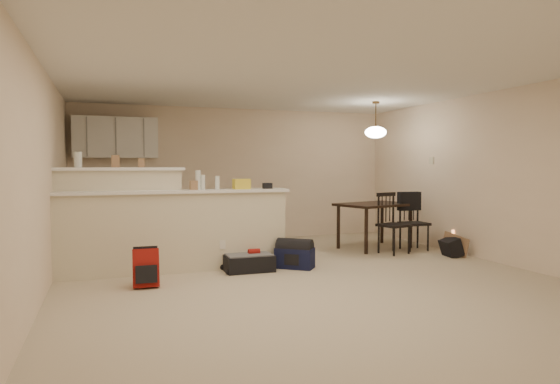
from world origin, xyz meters
name	(u,v)px	position (x,y,z in m)	size (l,w,h in m)	color
room	(306,179)	(0.00, 0.00, 1.25)	(7.00, 7.02, 2.50)	#C2B295
breakfast_bar	(155,226)	(-1.76, 0.98, 0.61)	(3.08, 0.58, 1.39)	beige
upper_cabinets	(116,138)	(-2.20, 3.32, 1.90)	(1.40, 0.34, 0.70)	white
kitchen_counter	(129,221)	(-2.00, 3.19, 0.45)	(1.80, 0.60, 0.90)	white
thermostat	(431,161)	(2.98, 1.55, 1.50)	(0.02, 0.12, 0.12)	beige
jar	(78,160)	(-2.70, 1.12, 1.49)	(0.10, 0.10, 0.20)	silver
cereal_box	(116,161)	(-2.24, 1.12, 1.47)	(0.10, 0.07, 0.16)	#97704E
small_box	(141,163)	(-1.92, 1.12, 1.45)	(0.08, 0.06, 0.12)	#97704E
bottle_a	(198,180)	(-1.20, 0.90, 1.22)	(0.07, 0.07, 0.26)	silver
bottle_b	(217,183)	(-0.94, 0.90, 1.18)	(0.06, 0.06, 0.18)	silver
bag_lump	(241,184)	(-0.60, 0.90, 1.16)	(0.22, 0.18, 0.14)	#97704E
pouch	(267,186)	(-0.22, 0.90, 1.13)	(0.12, 0.10, 0.08)	#97704E
extra_item_x	(194,185)	(-1.26, 0.90, 1.15)	(0.10, 0.10, 0.12)	#97704E
extra_item_y	(203,182)	(-1.13, 0.90, 1.19)	(0.06, 0.06, 0.20)	silver
dining_table	(375,209)	(1.97, 1.71, 0.68)	(1.42, 1.14, 0.77)	black
pendant_lamp	(376,132)	(1.97, 1.71, 1.99)	(0.36, 0.36, 0.62)	brown
dining_chair_near	(394,223)	(1.99, 1.14, 0.49)	(0.43, 0.41, 0.98)	black
dining_chair_far	(414,222)	(2.49, 1.32, 0.47)	(0.42, 0.40, 0.95)	black
suitcase	(249,263)	(-0.58, 0.61, 0.11)	(0.64, 0.41, 0.22)	black
red_backpack	(146,268)	(-1.94, 0.15, 0.22)	(0.29, 0.18, 0.44)	maroon
navy_duffel	(295,258)	(0.08, 0.59, 0.14)	(0.51, 0.28, 0.28)	#101534
black_daypack	(451,248)	(2.69, 0.61, 0.14)	(0.31, 0.22, 0.28)	black
cardboard_sheet	(455,245)	(2.76, 0.61, 0.17)	(0.44, 0.02, 0.34)	#97704E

